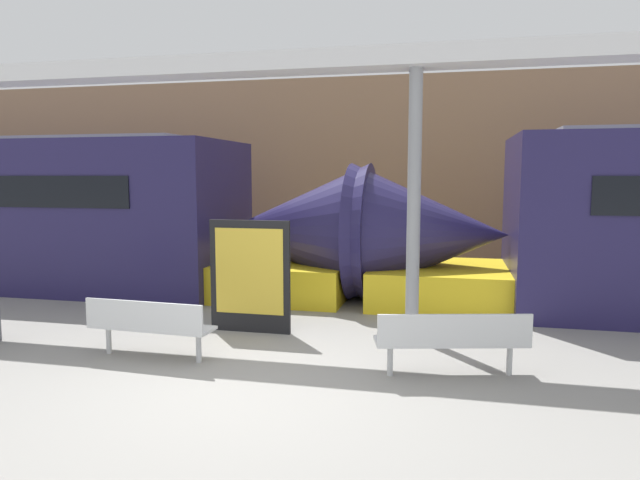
# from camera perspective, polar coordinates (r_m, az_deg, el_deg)

# --- Properties ---
(ground_plane) EXTENTS (60.00, 60.00, 0.00)m
(ground_plane) POSITION_cam_1_polar(r_m,az_deg,el_deg) (6.65, -7.21, -14.72)
(ground_plane) COLOR gray
(station_wall) EXTENTS (56.00, 0.20, 5.00)m
(station_wall) POSITION_cam_1_polar(r_m,az_deg,el_deg) (15.43, 4.88, 6.83)
(station_wall) COLOR #937051
(station_wall) RESTS_ON ground_plane
(bench_near) EXTENTS (1.70, 0.53, 0.80)m
(bench_near) POSITION_cam_1_polar(r_m,az_deg,el_deg) (7.82, -16.77, -8.00)
(bench_near) COLOR silver
(bench_near) RESTS_ON ground_plane
(bench_far) EXTENTS (1.86, 0.85, 0.80)m
(bench_far) POSITION_cam_1_polar(r_m,az_deg,el_deg) (7.02, 13.07, -9.52)
(bench_far) COLOR silver
(bench_far) RESTS_ON ground_plane
(poster_board) EXTENTS (1.27, 0.07, 1.73)m
(poster_board) POSITION_cam_1_polar(r_m,az_deg,el_deg) (8.77, -7.03, -3.59)
(poster_board) COLOR black
(poster_board) RESTS_ON ground_plane
(support_column_near) EXTENTS (0.20, 0.20, 3.93)m
(support_column_near) POSITION_cam_1_polar(r_m,az_deg,el_deg) (8.46, 9.36, 3.44)
(support_column_near) COLOR gray
(support_column_near) RESTS_ON ground_plane
(canopy_beam) EXTENTS (28.00, 0.60, 0.28)m
(canopy_beam) POSITION_cam_1_polar(r_m,az_deg,el_deg) (8.61, 9.63, 17.56)
(canopy_beam) COLOR silver
(canopy_beam) RESTS_ON support_column_near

